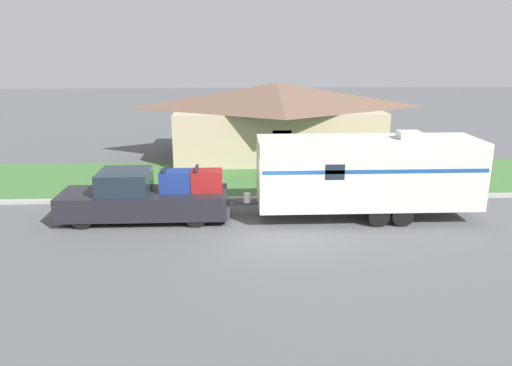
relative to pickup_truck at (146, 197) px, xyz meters
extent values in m
plane|color=#515456|center=(4.69, -1.49, -0.89)|extent=(120.00, 120.00, 0.00)
cube|color=#999993|center=(4.69, 2.26, -0.82)|extent=(80.00, 0.30, 0.14)
cube|color=#3D6B33|center=(4.69, 5.91, -0.87)|extent=(80.00, 7.00, 0.03)
cube|color=tan|center=(5.88, 10.99, 0.56)|extent=(11.48, 6.65, 2.89)
pyramid|color=brown|center=(5.88, 10.99, 2.71)|extent=(12.40, 7.18, 1.41)
cube|color=#4C3828|center=(5.88, 7.70, 0.16)|extent=(1.00, 0.06, 2.10)
cylinder|color=black|center=(-2.18, -0.84, -0.48)|extent=(0.82, 0.28, 0.82)
cylinder|color=black|center=(-2.18, 0.84, -0.48)|extent=(0.82, 0.28, 0.82)
cylinder|color=black|center=(1.93, -0.84, -0.48)|extent=(0.82, 0.28, 0.82)
cylinder|color=black|center=(1.93, 0.84, -0.48)|extent=(0.82, 0.28, 0.82)
cube|color=black|center=(-1.39, 0.00, -0.21)|extent=(3.57, 2.03, 0.89)
cube|color=#19232D|center=(-0.75, 0.00, 0.64)|extent=(1.85, 1.87, 0.81)
cube|color=black|center=(1.72, 0.00, -0.21)|extent=(2.65, 2.03, 0.89)
cube|color=#333333|center=(3.11, 0.00, -0.54)|extent=(0.12, 1.83, 0.20)
cube|color=navy|center=(1.14, 0.00, 0.63)|extent=(1.15, 0.85, 0.80)
cube|color=black|center=(0.77, 0.00, 1.11)|extent=(0.10, 0.94, 0.08)
cube|color=maroon|center=(2.31, 0.00, 0.63)|extent=(1.15, 0.85, 0.80)
cube|color=black|center=(1.94, 0.00, 1.11)|extent=(0.10, 0.94, 0.08)
cylinder|color=black|center=(8.62, -1.10, -0.49)|extent=(0.80, 0.22, 0.80)
cylinder|color=black|center=(8.62, 1.10, -0.49)|extent=(0.80, 0.22, 0.80)
cylinder|color=black|center=(9.50, -1.10, -0.49)|extent=(0.80, 0.22, 0.80)
cylinder|color=black|center=(9.50, 1.10, -0.49)|extent=(0.80, 0.22, 0.80)
cube|color=beige|center=(8.39, 0.00, 0.91)|extent=(8.30, 2.49, 2.52)
cube|color=navy|center=(8.39, -1.25, 1.23)|extent=(8.13, 0.01, 0.14)
cube|color=#383838|center=(3.77, 0.00, -0.30)|extent=(0.94, 0.12, 0.10)
cylinder|color=silver|center=(3.82, 0.00, -0.07)|extent=(0.28, 0.28, 0.36)
cube|color=silver|center=(9.89, 0.00, 2.31)|extent=(0.80, 0.68, 0.28)
cube|color=#19232D|center=(6.90, -1.25, 1.23)|extent=(0.70, 0.01, 0.56)
cylinder|color=brown|center=(8.14, 3.33, -0.30)|extent=(0.09, 0.09, 1.17)
cube|color=silver|center=(8.14, 3.33, 0.39)|extent=(0.48, 0.20, 0.22)
camera|label=1|loc=(3.35, -18.12, 5.60)|focal=35.00mm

